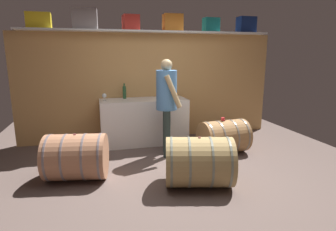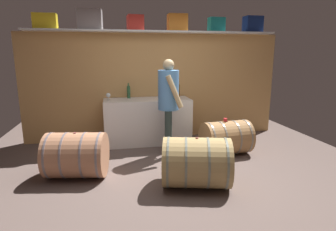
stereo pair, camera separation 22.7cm
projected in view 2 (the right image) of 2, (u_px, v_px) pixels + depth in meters
name	position (u px, v px, depth m)	size (l,w,h in m)	color
ground_plane	(171.00, 165.00, 4.43)	(6.37, 7.47, 0.02)	brown
back_wall_panel	(155.00, 87.00, 5.73)	(5.17, 0.10, 2.11)	tan
high_shelf_board	(156.00, 32.00, 5.36)	(4.76, 0.40, 0.03)	silver
toolcase_yellow	(45.00, 21.00, 4.95)	(0.40, 0.24, 0.26)	yellow
toolcase_grey	(90.00, 20.00, 5.09)	(0.42, 0.29, 0.35)	gray
toolcase_red	(135.00, 23.00, 5.25)	(0.29, 0.29, 0.28)	red
toolcase_orange	(177.00, 23.00, 5.40)	(0.36, 0.26, 0.32)	orange
toolcase_teal	(216.00, 25.00, 5.56)	(0.31, 0.20, 0.27)	#177777
toolcase_navy	(253.00, 24.00, 5.71)	(0.35, 0.24, 0.32)	navy
work_cabinet	(148.00, 121.00, 5.46)	(1.64, 0.63, 0.86)	silver
wine_bottle_green	(129.00, 91.00, 5.45)	(0.07, 0.07, 0.29)	#2B5734
wine_bottle_amber	(178.00, 90.00, 5.53)	(0.07, 0.07, 0.33)	brown
wine_glass	(108.00, 95.00, 5.23)	(0.08, 0.08, 0.14)	white
wine_barrel_near	(226.00, 138.00, 4.84)	(0.86, 0.66, 0.59)	#9C7144
wine_barrel_far	(196.00, 162.00, 3.64)	(1.00, 0.84, 0.67)	#A08450
wine_barrel_flank	(76.00, 155.00, 3.93)	(0.90, 0.76, 0.65)	#AE7654
tasting_cup	(225.00, 120.00, 4.76)	(0.06, 0.06, 0.05)	red
winemaker_pouring	(169.00, 97.00, 4.69)	(0.43, 0.52, 1.63)	#273533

